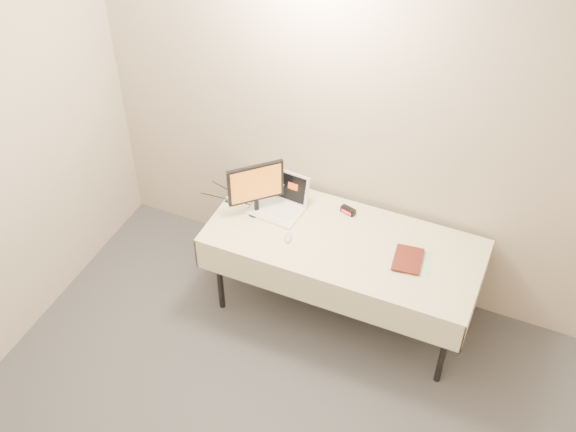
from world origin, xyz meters
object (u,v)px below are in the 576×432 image
at_px(monitor, 256,185).
at_px(book, 396,245).
at_px(laptop, 280,200).
at_px(table, 344,247).

relative_size(monitor, book, 1.67).
bearing_deg(laptop, table, -9.70).
height_order(table, book, book).
relative_size(laptop, book, 1.55).
height_order(monitor, book, monitor).
xyz_separation_m(laptop, book, (0.89, -0.17, 0.06)).
bearing_deg(book, monitor, 170.10).
xyz_separation_m(table, laptop, (-0.54, 0.14, 0.12)).
bearing_deg(laptop, book, -5.83).
distance_m(table, book, 0.40).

